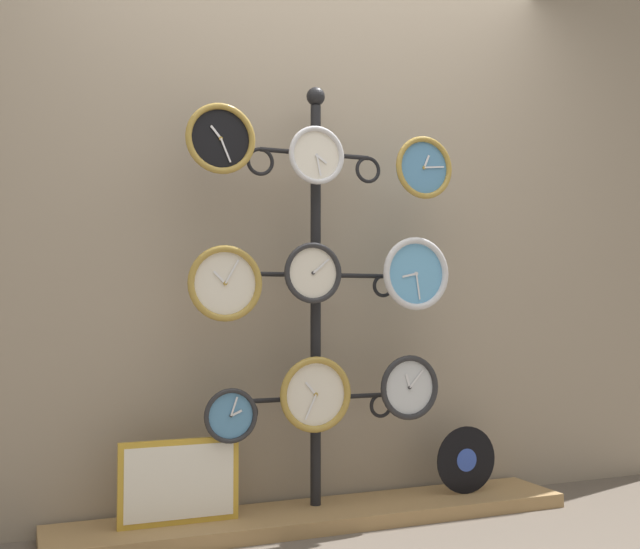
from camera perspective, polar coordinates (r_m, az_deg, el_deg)
name	(u,v)px	position (r m, az deg, el deg)	size (l,w,h in m)	color
ground_plane	(356,548)	(2.96, 2.78, -20.11)	(12.00, 12.00, 0.00)	brown
shop_wall	(303,195)	(3.38, -1.34, 6.08)	(4.40, 0.04, 2.80)	gray
low_shelf	(321,516)	(3.25, 0.07, -17.91)	(2.20, 0.36, 0.06)	#9E7A4C
display_stand	(316,350)	(3.20, -0.34, -5.79)	(0.75, 0.36, 1.85)	black
clock_top_left	(220,139)	(3.04, -7.60, 10.22)	(0.28, 0.04, 0.28)	black
clock_top_center	(316,155)	(3.15, -0.30, 9.06)	(0.25, 0.04, 0.25)	silver
clock_top_right	(423,168)	(3.36, 7.89, 8.06)	(0.28, 0.04, 0.28)	#4C84B2
clock_middle_left	(225,283)	(2.99, -7.25, -0.67)	(0.30, 0.04, 0.30)	silver
clock_middle_center	(313,273)	(3.10, -0.57, 0.12)	(0.25, 0.04, 0.25)	silver
clock_middle_right	(416,274)	(3.28, 7.29, 0.06)	(0.32, 0.04, 0.32)	#60A8DB
clock_bottom_left	(230,416)	(3.01, -6.84, -10.63)	(0.22, 0.04, 0.22)	#4C84B2
clock_bottom_center	(315,394)	(3.12, -0.35, -9.12)	(0.31, 0.04, 0.31)	silver
clock_bottom_right	(409,387)	(3.28, 6.80, -8.54)	(0.28, 0.04, 0.28)	silver
vinyl_record	(466,460)	(3.51, 11.08, -13.70)	(0.30, 0.01, 0.30)	black
picture_frame	(179,482)	(3.03, -10.66, -15.26)	(0.47, 0.02, 0.32)	gold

